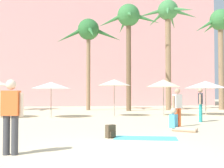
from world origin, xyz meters
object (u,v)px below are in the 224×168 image
cafe_umbrella_0 (114,82)px  cafe_umbrella_2 (206,85)px  palm_tree_far_right (89,34)px  backpack (111,132)px  person_far_left (11,113)px  palm_tree_far_left (168,22)px  cafe_umbrella_3 (51,85)px  beach_towel (146,138)px  palm_tree_right (220,28)px  palm_tree_center (128,23)px  person_mid_center (200,103)px  cafe_umbrella_5 (163,83)px  person_mid_right (178,123)px  person_near_right (177,106)px

cafe_umbrella_0 → cafe_umbrella_2: cafe_umbrella_0 is taller
palm_tree_far_right → backpack: bearing=-91.3°
palm_tree_far_right → person_far_left: bearing=-99.4°
palm_tree_far_left → cafe_umbrella_0: 10.12m
cafe_umbrella_3 → palm_tree_far_right: bearing=69.8°
palm_tree_far_left → beach_towel: size_ratio=4.86×
palm_tree_right → palm_tree_far_right: (-11.73, 0.86, -0.73)m
palm_tree_right → cafe_umbrella_3: (-14.47, -6.57, -5.37)m
cafe_umbrella_2 → cafe_umbrella_3: size_ratio=1.17×
palm_tree_center → cafe_umbrella_3: palm_tree_center is taller
cafe_umbrella_0 → cafe_umbrella_2: (6.18, 0.12, -0.11)m
palm_tree_far_left → backpack: 18.40m
palm_tree_right → person_far_left: size_ratio=5.12×
cafe_umbrella_0 → person_mid_center: (3.73, -4.32, -1.19)m
cafe_umbrella_3 → palm_tree_right: bearing=24.4°
palm_tree_center → cafe_umbrella_5: bearing=-79.2°
palm_tree_far_left → cafe_umbrella_2: bearing=-85.8°
cafe_umbrella_0 → person_far_left: bearing=-110.4°
beach_towel → person_far_left: (-3.76, -2.01, 0.96)m
cafe_umbrella_0 → backpack: cafe_umbrella_0 is taller
palm_tree_right → cafe_umbrella_2: palm_tree_right is taller
cafe_umbrella_0 → person_mid_right: cafe_umbrella_0 is taller
backpack → cafe_umbrella_2: bearing=109.9°
palm_tree_far_right → person_mid_center: bearing=-66.7°
cafe_umbrella_5 → person_mid_right: cafe_umbrella_5 is taller
palm_tree_center → beach_towel: bearing=-99.5°
person_far_left → person_near_right: size_ratio=1.06×
palm_tree_far_right → person_near_right: size_ratio=4.78×
cafe_umbrella_2 → cafe_umbrella_3: bearing=-176.9°
cafe_umbrella_5 → backpack: 10.09m
cafe_umbrella_5 → person_near_right: 6.33m
palm_tree_center → person_far_left: 19.00m
cafe_umbrella_0 → backpack: (-1.51, -8.96, -1.92)m
beach_towel → person_mid_center: size_ratio=1.16×
cafe_umbrella_2 → person_far_left: (-10.36, -11.36, -1.05)m
cafe_umbrella_3 → person_mid_center: cafe_umbrella_3 is taller
palm_tree_right → palm_tree_far_left: bearing=179.6°
person_mid_right → person_near_right: bearing=109.7°
palm_tree_far_left → beach_towel: palm_tree_far_left is taller
palm_tree_center → cafe_umbrella_2: size_ratio=3.19×
cafe_umbrella_0 → palm_tree_far_right: bearing=99.3°
palm_tree_center → backpack: bearing=-103.8°
beach_towel → backpack: 1.13m
palm_tree_far_right → beach_towel: size_ratio=4.01×
palm_tree_far_left → palm_tree_right: size_ratio=1.07×
palm_tree_right → person_mid_center: bearing=-123.2°
palm_tree_far_right → person_far_left: size_ratio=4.51×
palm_tree_right → palm_tree_far_right: 11.78m
palm_tree_far_left → palm_tree_center: size_ratio=1.08×
beach_towel → person_far_left: person_far_left is taller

